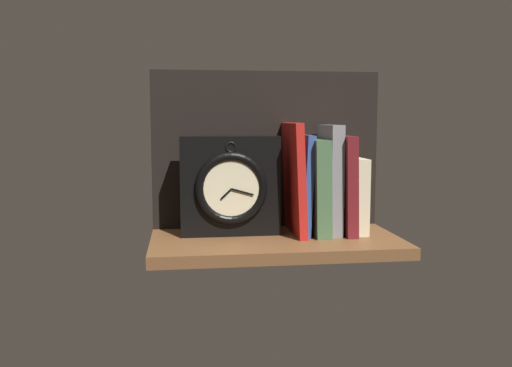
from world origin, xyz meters
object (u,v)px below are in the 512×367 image
(book_gray_chess, at_px, (330,179))
(book_cream_twain, at_px, (355,195))
(book_blue_modern, at_px, (303,184))
(book_green_romantic, at_px, (315,186))
(framed_clock, at_px, (230,186))
(book_red_requiem, at_px, (294,179))
(book_maroon_dawkins, at_px, (342,184))

(book_gray_chess, xyz_separation_m, book_cream_twain, (0.06, 0.00, -0.04))
(book_blue_modern, relative_size, book_green_romantic, 1.05)
(book_cream_twain, xyz_separation_m, framed_clock, (-0.29, 0.00, 0.02))
(book_green_romantic, relative_size, book_cream_twain, 1.25)
(framed_clock, bearing_deg, book_red_requiem, -1.10)
(book_gray_chess, xyz_separation_m, book_maroon_dawkins, (0.03, 0.00, -0.01))
(framed_clock, bearing_deg, book_maroon_dawkins, -0.62)
(book_gray_chess, xyz_separation_m, framed_clock, (-0.23, 0.00, -0.01))
(book_blue_modern, xyz_separation_m, book_gray_chess, (0.06, 0.00, 0.01))
(book_red_requiem, relative_size, book_gray_chess, 1.02)
(book_red_requiem, height_order, framed_clock, book_red_requiem)
(book_gray_chess, bearing_deg, book_maroon_dawkins, 0.00)
(book_red_requiem, distance_m, book_cream_twain, 0.15)
(book_red_requiem, distance_m, book_maroon_dawkins, 0.11)
(book_blue_modern, distance_m, framed_clock, 0.17)
(book_red_requiem, xyz_separation_m, framed_clock, (-0.14, 0.00, -0.01))
(book_maroon_dawkins, relative_size, framed_clock, 1.00)
(book_maroon_dawkins, xyz_separation_m, framed_clock, (-0.26, 0.00, -0.00))
(book_blue_modern, xyz_separation_m, book_maroon_dawkins, (0.09, 0.00, -0.00))
(book_green_romantic, bearing_deg, book_cream_twain, -0.00)
(book_red_requiem, distance_m, book_gray_chess, 0.08)
(book_blue_modern, xyz_separation_m, framed_clock, (-0.17, 0.00, -0.00))
(book_gray_chess, distance_m, book_maroon_dawkins, 0.03)
(book_blue_modern, relative_size, book_maroon_dawkins, 1.01)
(book_blue_modern, height_order, book_green_romantic, book_blue_modern)
(framed_clock, bearing_deg, book_gray_chess, -0.70)
(book_red_requiem, height_order, book_gray_chess, book_red_requiem)
(book_maroon_dawkins, xyz_separation_m, book_cream_twain, (0.03, 0.00, -0.03))
(book_red_requiem, bearing_deg, book_gray_chess, 0.00)
(book_maroon_dawkins, bearing_deg, book_red_requiem, 180.00)
(book_cream_twain, bearing_deg, book_gray_chess, 180.00)
(book_gray_chess, bearing_deg, book_cream_twain, 0.00)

